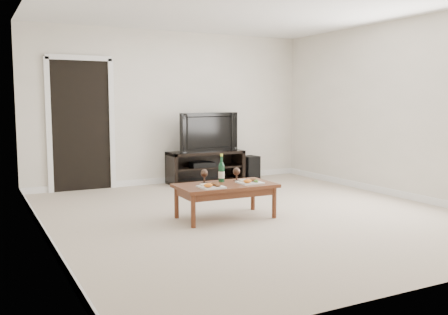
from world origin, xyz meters
The scene contains 14 objects.
floor centered at (0.00, 0.00, 0.00)m, with size 5.50×5.50×0.00m, color #BAAA96.
back_wall centered at (0.00, 2.77, 1.30)m, with size 5.00×0.04×2.60m, color beige.
ceiling centered at (0.00, 0.00, 2.62)m, with size 5.00×5.50×0.04m, color white.
doorway centered at (-1.55, 2.73, 1.02)m, with size 0.90×0.02×2.05m, color black.
media_console centered at (0.52, 2.50, 0.28)m, with size 1.34×0.45×0.55m, color black.
television centered at (0.52, 2.50, 0.89)m, with size 1.17×0.15×0.67m, color black.
av_receiver centered at (0.45, 2.48, 0.33)m, with size 0.40×0.30×0.08m, color black.
subwoofer centered at (1.41, 2.50, 0.21)m, with size 0.28×0.28×0.42m, color black.
coffee_table centered at (-0.41, -0.03, 0.21)m, with size 1.19×0.65×0.42m, color #5B2E19.
plate_left centered at (-0.67, -0.17, 0.45)m, with size 0.27×0.27×0.07m, color white.
plate_right centered at (-0.11, -0.11, 0.45)m, with size 0.27×0.27×0.07m, color white.
wine_bottle centered at (-0.37, 0.15, 0.59)m, with size 0.07×0.07×0.35m, color #103D22.
goblet_left centered at (-0.60, 0.17, 0.51)m, with size 0.09×0.09×0.17m, color #35251D, non-canonical shape.
goblet_right centered at (-0.17, 0.13, 0.51)m, with size 0.09×0.09×0.17m, color #35251D, non-canonical shape.
Camera 1 is at (-3.15, -5.32, 1.42)m, focal length 40.00 mm.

